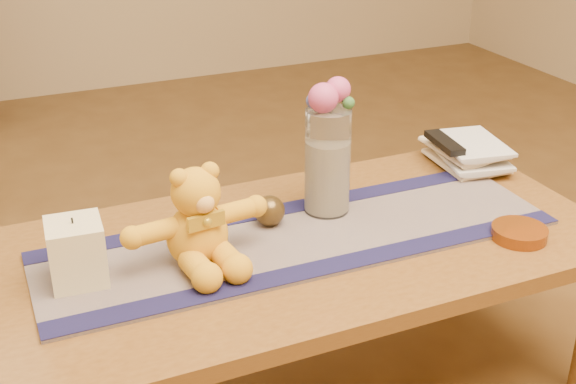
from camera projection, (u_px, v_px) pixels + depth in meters
name	position (u px, v px, depth m)	size (l,w,h in m)	color
coffee_table_top	(308.00, 246.00, 1.77)	(1.40, 0.70, 0.04)	brown
table_leg_bl	(21.00, 325.00, 1.87)	(0.07, 0.07, 0.41)	brown
table_leg_br	(455.00, 225.00, 2.34)	(0.07, 0.07, 0.41)	brown
persian_runner	(300.00, 238.00, 1.76)	(1.20, 0.35, 0.01)	#161840
runner_border_near	(328.00, 266.00, 1.63)	(1.20, 0.06, 0.00)	#15133B
runner_border_far	(276.00, 210.00, 1.87)	(1.20, 0.06, 0.00)	#15133B
teddy_bear	(196.00, 216.00, 1.62)	(0.31, 0.26, 0.21)	gold
pillar_candle	(77.00, 252.00, 1.56)	(0.11, 0.11, 0.13)	beige
candle_wick	(72.00, 221.00, 1.53)	(0.00, 0.00, 0.01)	black
glass_vase	(328.00, 161.00, 1.82)	(0.11, 0.11, 0.26)	silver
potpourri_fill	(327.00, 176.00, 1.84)	(0.09, 0.09, 0.18)	beige
rose_left	(323.00, 98.00, 1.73)	(0.07, 0.07, 0.07)	#C4457C
rose_right	(338.00, 89.00, 1.76)	(0.06, 0.06, 0.06)	#C4457C
blue_flower_back	(326.00, 94.00, 1.79)	(0.04, 0.04, 0.04)	#48509C
blue_flower_side	(314.00, 101.00, 1.76)	(0.04, 0.04, 0.04)	#48509C
leaf_sprig	(348.00, 103.00, 1.76)	(0.03, 0.03, 0.03)	#33662D
bronze_ball	(270.00, 211.00, 1.79)	(0.07, 0.07, 0.07)	#483518
book_bottom	(440.00, 166.00, 2.11)	(0.17, 0.22, 0.02)	beige
book_lower	(443.00, 160.00, 2.10)	(0.16, 0.22, 0.02)	beige
book_upper	(439.00, 153.00, 2.10)	(0.17, 0.22, 0.02)	beige
book_top	(444.00, 147.00, 2.09)	(0.16, 0.22, 0.02)	beige
tv_remote	(444.00, 143.00, 2.07)	(0.04, 0.16, 0.02)	black
amber_dish	(519.00, 233.00, 1.76)	(0.13, 0.13, 0.03)	#BF5914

